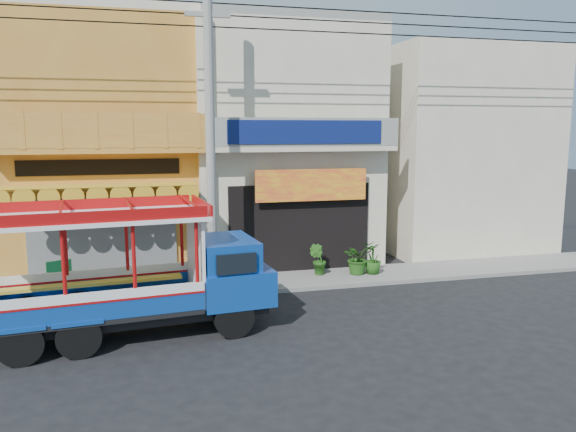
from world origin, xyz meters
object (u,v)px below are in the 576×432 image
object	(u,v)px
potted_plant_a	(358,258)
potted_plant_b	(318,260)
utility_pole	(215,114)
potted_plant_c	(373,259)
songthaew_truck	(149,272)
green_sign	(60,281)

from	to	relation	value
potted_plant_a	potted_plant_b	size ratio (longest dim) A/B	1.10
utility_pole	potted_plant_c	xyz separation A→B (m)	(4.96, 0.66, -4.43)
potted_plant_b	potted_plant_c	size ratio (longest dim) A/B	0.98
songthaew_truck	potted_plant_b	size ratio (longest dim) A/B	7.09
utility_pole	songthaew_truck	distance (m)	4.85
utility_pole	potted_plant_b	world-z (taller)	utility_pole
potted_plant_a	potted_plant_c	size ratio (longest dim) A/B	1.08
songthaew_truck	potted_plant_a	distance (m)	7.31
potted_plant_b	potted_plant_c	bearing A→B (deg)	-156.09
utility_pole	potted_plant_b	distance (m)	5.59
utility_pole	songthaew_truck	world-z (taller)	utility_pole
songthaew_truck	green_sign	distance (m)	4.09
potted_plant_a	potted_plant_b	bearing A→B (deg)	145.86
potted_plant_b	utility_pole	bearing A→B (deg)	52.04
potted_plant_c	utility_pole	bearing A→B (deg)	-40.74
utility_pole	potted_plant_c	distance (m)	6.68
songthaew_truck	potted_plant_c	distance (m)	7.68
utility_pole	green_sign	bearing A→B (deg)	172.94
utility_pole	songthaew_truck	xyz separation A→B (m)	(-1.91, -2.68, -3.56)
potted_plant_b	songthaew_truck	bearing A→B (deg)	70.50
potted_plant_a	green_sign	bearing A→B (deg)	157.93
potted_plant_a	potted_plant_c	world-z (taller)	potted_plant_a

